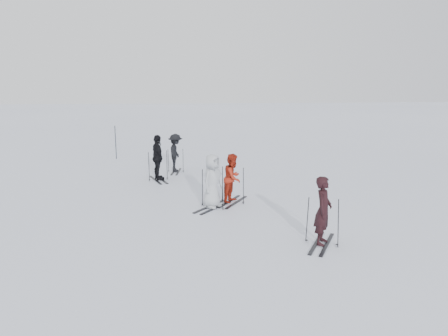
# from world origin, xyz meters

# --- Properties ---
(ground) EXTENTS (120.00, 120.00, 0.00)m
(ground) POSITION_xyz_m (0.00, 0.00, 0.00)
(ground) COLOR silver
(ground) RESTS_ON ground
(skier_near_dark) EXTENTS (0.69, 0.78, 1.79)m
(skier_near_dark) POSITION_xyz_m (2.11, -4.24, 0.90)
(skier_near_dark) COLOR black
(skier_near_dark) RESTS_ON ground
(skier_red) EXTENTS (0.97, 1.04, 1.70)m
(skier_red) POSITION_xyz_m (0.21, -0.12, 0.85)
(skier_red) COLOR maroon
(skier_red) RESTS_ON ground
(skier_grey) EXTENTS (0.99, 1.04, 1.80)m
(skier_grey) POSITION_xyz_m (-0.54, -0.70, 0.90)
(skier_grey) COLOR #A7ACB0
(skier_grey) RESTS_ON ground
(skier_uphill_left) EXTENTS (0.81, 1.21, 1.91)m
(skier_uphill_left) POSITION_xyz_m (-2.59, 3.53, 0.95)
(skier_uphill_left) COLOR black
(skier_uphill_left) RESTS_ON ground
(skier_uphill_far) EXTENTS (0.77, 1.19, 1.74)m
(skier_uphill_far) POSITION_xyz_m (-1.87, 5.12, 0.87)
(skier_uphill_far) COLOR black
(skier_uphill_far) RESTS_ON ground
(skis_near_dark) EXTENTS (2.02, 1.67, 1.30)m
(skis_near_dark) POSITION_xyz_m (2.11, -4.24, 0.65)
(skis_near_dark) COLOR black
(skis_near_dark) RESTS_ON ground
(skis_red) EXTENTS (2.02, 1.72, 1.31)m
(skis_red) POSITION_xyz_m (0.21, -0.12, 0.65)
(skis_red) COLOR black
(skis_red) RESTS_ON ground
(skis_grey) EXTENTS (2.04, 1.89, 1.34)m
(skis_grey) POSITION_xyz_m (-0.54, -0.70, 0.67)
(skis_grey) COLOR black
(skis_grey) RESTS_ON ground
(skis_uphill_left) EXTENTS (1.97, 1.46, 1.29)m
(skis_uphill_left) POSITION_xyz_m (-2.59, 3.53, 0.64)
(skis_uphill_left) COLOR black
(skis_uphill_left) RESTS_ON ground
(skis_uphill_far) EXTENTS (1.61, 0.98, 1.12)m
(skis_uphill_far) POSITION_xyz_m (-1.87, 5.12, 0.56)
(skis_uphill_far) COLOR black
(skis_uphill_far) RESTS_ON ground
(piste_marker) EXTENTS (0.05, 0.05, 1.78)m
(piste_marker) POSITION_xyz_m (-5.14, 8.78, 0.89)
(piste_marker) COLOR black
(piste_marker) RESTS_ON ground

